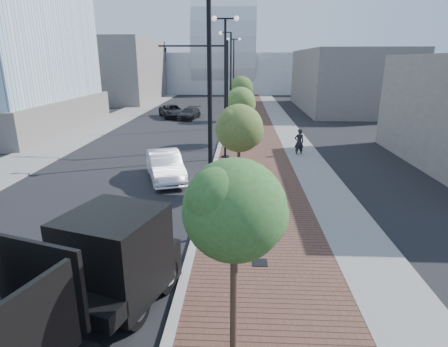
{
  "coord_description": "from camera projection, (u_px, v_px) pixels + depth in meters",
  "views": [
    {
      "loc": [
        1.72,
        -2.92,
        6.62
      ],
      "look_at": [
        1.0,
        12.0,
        2.0
      ],
      "focal_mm": 29.47,
      "sensor_mm": 36.0,
      "label": 1
    }
  ],
  "objects": [
    {
      "name": "sidewalk",
      "position": [
        257.0,
        119.0,
        42.81
      ],
      "size": [
        7.0,
        140.0,
        0.12
      ],
      "primitive_type": "cube",
      "color": "#4C2D23",
      "rests_on": "ground"
    },
    {
      "name": "concrete_strip",
      "position": [
        280.0,
        119.0,
        42.69
      ],
      "size": [
        2.4,
        140.0,
        0.13
      ],
      "primitive_type": "cube",
      "color": "slate",
      "rests_on": "ground"
    },
    {
      "name": "curb",
      "position": [
        227.0,
        119.0,
        42.97
      ],
      "size": [
        0.3,
        140.0,
        0.14
      ],
      "primitive_type": "cube",
      "color": "gray",
      "rests_on": "ground"
    },
    {
      "name": "west_sidewalk",
      "position": [
        118.0,
        118.0,
        43.57
      ],
      "size": [
        4.0,
        140.0,
        0.12
      ],
      "primitive_type": "cube",
      "color": "slate",
      "rests_on": "ground"
    },
    {
      "name": "dump_truck",
      "position": [
        10.0,
        347.0,
        7.05
      ],
      "size": [
        6.14,
        13.4,
        3.19
      ],
      "rotation": [
        0.0,
        0.0,
        -0.3
      ],
      "color": "black",
      "rests_on": "ground"
    },
    {
      "name": "white_sedan",
      "position": [
        165.0,
        166.0,
        21.09
      ],
      "size": [
        3.3,
        5.27,
        1.64
      ],
      "primitive_type": "imported",
      "rotation": [
        0.0,
        0.0,
        0.34
      ],
      "color": "silver",
      "rests_on": "ground"
    },
    {
      "name": "dark_car_mid",
      "position": [
        172.0,
        111.0,
        44.05
      ],
      "size": [
        4.39,
        5.95,
        1.5
      ],
      "primitive_type": "imported",
      "rotation": [
        0.0,
        0.0,
        0.4
      ],
      "color": "black",
      "rests_on": "ground"
    },
    {
      "name": "dark_car_far",
      "position": [
        189.0,
        113.0,
        43.0
      ],
      "size": [
        2.62,
        4.77,
        1.31
      ],
      "primitive_type": "imported",
      "rotation": [
        0.0,
        0.0,
        -0.18
      ],
      "color": "black",
      "rests_on": "ground"
    },
    {
      "name": "pedestrian",
      "position": [
        299.0,
        142.0,
        26.28
      ],
      "size": [
        0.82,
        0.64,
        1.97
      ],
      "primitive_type": "imported",
      "rotation": [
        0.0,
        0.0,
        3.4
      ],
      "color": "black",
      "rests_on": "ground"
    },
    {
      "name": "streetlight_1",
      "position": [
        207.0,
        127.0,
        13.06
      ],
      "size": [
        1.44,
        0.56,
        9.21
      ],
      "color": "black",
      "rests_on": "ground"
    },
    {
      "name": "streetlight_2",
      "position": [
        225.0,
        88.0,
        24.37
      ],
      "size": [
        1.72,
        0.56,
        9.28
      ],
      "color": "black",
      "rests_on": "ground"
    },
    {
      "name": "streetlight_3",
      "position": [
        230.0,
        84.0,
        35.96
      ],
      "size": [
        1.44,
        0.56,
        9.21
      ],
      "color": "black",
      "rests_on": "ground"
    },
    {
      "name": "streetlight_4",
      "position": [
        234.0,
        75.0,
        47.27
      ],
      "size": [
        1.72,
        0.56,
        9.28
      ],
      "color": "black",
      "rests_on": "ground"
    },
    {
      "name": "traffic_mast",
      "position": [
        215.0,
        83.0,
        27.22
      ],
      "size": [
        5.09,
        0.2,
        8.0
      ],
      "color": "black",
      "rests_on": "ground"
    },
    {
      "name": "tree_0",
      "position": [
        237.0,
        210.0,
        7.5
      ],
      "size": [
        2.23,
        2.15,
        4.78
      ],
      "color": "#382619",
      "rests_on": "ground"
    },
    {
      "name": "tree_1",
      "position": [
        240.0,
        128.0,
        18.08
      ],
      "size": [
        2.42,
        2.37,
        4.6
      ],
      "color": "#382619",
      "rests_on": "ground"
    },
    {
      "name": "tree_2",
      "position": [
        241.0,
        102.0,
        29.54
      ],
      "size": [
        2.45,
        2.41,
        4.59
      ],
      "color": "#382619",
      "rests_on": "ground"
    },
    {
      "name": "tree_3",
      "position": [
        241.0,
        88.0,
        40.92
      ],
      "size": [
        2.65,
        2.65,
        4.96
      ],
      "color": "#382619",
      "rests_on": "ground"
    },
    {
      "name": "convention_center",
      "position": [
        226.0,
        63.0,
        84.25
      ],
      "size": [
        50.0,
        30.0,
        50.0
      ],
      "color": "#9FA5A8",
      "rests_on": "ground"
    },
    {
      "name": "commercial_block_nw",
      "position": [
        113.0,
        70.0,
        61.52
      ],
      "size": [
        14.0,
        20.0,
        10.0
      ],
      "primitive_type": "cube",
      "color": "#68615D",
      "rests_on": "ground"
    },
    {
      "name": "commercial_block_ne",
      "position": [
        346.0,
        80.0,
        50.62
      ],
      "size": [
        12.0,
        22.0,
        8.0
      ],
      "primitive_type": "cube",
      "color": "#5F5955",
      "rests_on": "ground"
    },
    {
      "name": "utility_cover_1",
      "position": [
        260.0,
        262.0,
        12.31
      ],
      "size": [
        0.5,
        0.5,
        0.02
      ],
      "primitive_type": "cube",
      "color": "black",
      "rests_on": "sidewalk"
    },
    {
      "name": "utility_cover_2",
      "position": [
        252.0,
        169.0,
        22.81
      ],
      "size": [
        0.5,
        0.5,
        0.02
      ],
      "primitive_type": "cube",
      "color": "black",
      "rests_on": "sidewalk"
    }
  ]
}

